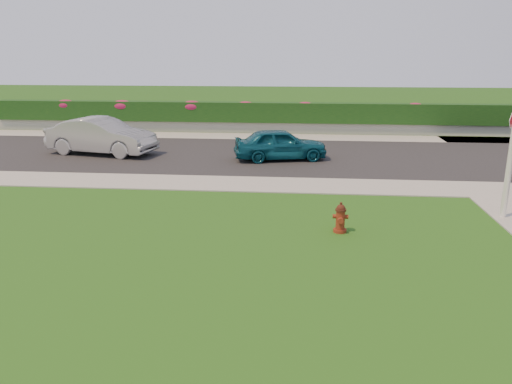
# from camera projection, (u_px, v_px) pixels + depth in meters

# --- Properties ---
(ground) EXTENTS (120.00, 120.00, 0.00)m
(ground) POSITION_uv_depth(u_px,v_px,m) (256.00, 321.00, 8.51)
(ground) COLOR black
(ground) RESTS_ON ground
(street_far) EXTENTS (26.00, 8.00, 0.04)m
(street_far) POSITION_uv_depth(u_px,v_px,m) (174.00, 154.00, 22.36)
(street_far) COLOR black
(street_far) RESTS_ON ground
(sidewalk_far) EXTENTS (24.00, 2.00, 0.04)m
(sidewalk_far) POSITION_uv_depth(u_px,v_px,m) (111.00, 181.00, 17.66)
(sidewalk_far) COLOR gray
(sidewalk_far) RESTS_ON ground
(curb_corner) EXTENTS (2.00, 2.00, 0.04)m
(curb_corner) POSITION_uv_depth(u_px,v_px,m) (491.00, 190.00, 16.51)
(curb_corner) COLOR gray
(curb_corner) RESTS_ON ground
(sidewalk_beyond) EXTENTS (34.00, 2.00, 0.04)m
(sidewalk_beyond) POSITION_uv_depth(u_px,v_px,m) (270.00, 137.00, 26.80)
(sidewalk_beyond) COLOR gray
(sidewalk_beyond) RESTS_ON ground
(retaining_wall) EXTENTS (34.00, 0.40, 0.60)m
(retaining_wall) POSITION_uv_depth(u_px,v_px,m) (271.00, 128.00, 28.16)
(retaining_wall) COLOR gray
(retaining_wall) RESTS_ON ground
(hedge) EXTENTS (32.00, 0.90, 1.10)m
(hedge) POSITION_uv_depth(u_px,v_px,m) (272.00, 112.00, 28.03)
(hedge) COLOR black
(hedge) RESTS_ON retaining_wall
(fire_hydrant) EXTENTS (0.40, 0.38, 0.78)m
(fire_hydrant) POSITION_uv_depth(u_px,v_px,m) (340.00, 218.00, 12.59)
(fire_hydrant) COLOR #53230D
(fire_hydrant) RESTS_ON ground
(sedan_teal) EXTENTS (4.11, 2.41, 1.31)m
(sedan_teal) POSITION_uv_depth(u_px,v_px,m) (280.00, 144.00, 20.89)
(sedan_teal) COLOR #0B4558
(sedan_teal) RESTS_ON street_far
(sedan_silver) EXTENTS (5.09, 2.65, 1.60)m
(sedan_silver) POSITION_uv_depth(u_px,v_px,m) (101.00, 136.00, 22.02)
(sedan_silver) COLOR #93969A
(sedan_silver) RESTS_ON street_far
(flower_clump_a) EXTENTS (1.21, 0.78, 0.61)m
(flower_clump_a) POSITION_uv_depth(u_px,v_px,m) (66.00, 105.00, 28.90)
(flower_clump_a) COLOR #B41E62
(flower_clump_a) RESTS_ON hedge
(flower_clump_b) EXTENTS (1.28, 0.82, 0.64)m
(flower_clump_b) POSITION_uv_depth(u_px,v_px,m) (122.00, 106.00, 28.61)
(flower_clump_b) COLOR #B41E62
(flower_clump_b) RESTS_ON hedge
(flower_clump_c) EXTENTS (1.28, 0.82, 0.64)m
(flower_clump_c) POSITION_uv_depth(u_px,v_px,m) (192.00, 106.00, 28.25)
(flower_clump_c) COLOR #B41E62
(flower_clump_c) RESTS_ON hedge
(flower_clump_d) EXTENTS (1.09, 0.70, 0.55)m
(flower_clump_d) POSITION_uv_depth(u_px,v_px,m) (246.00, 106.00, 27.97)
(flower_clump_d) COLOR #B41E62
(flower_clump_d) RESTS_ON hedge
(flower_clump_e) EXTENTS (1.06, 0.68, 0.53)m
(flower_clump_e) POSITION_uv_depth(u_px,v_px,m) (305.00, 107.00, 27.68)
(flower_clump_e) COLOR #B41E62
(flower_clump_e) RESTS_ON hedge
(flower_clump_f) EXTENTS (1.04, 0.67, 0.52)m
(flower_clump_f) POSITION_uv_depth(u_px,v_px,m) (415.00, 108.00, 27.15)
(flower_clump_f) COLOR #B41E62
(flower_clump_f) RESTS_ON hedge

